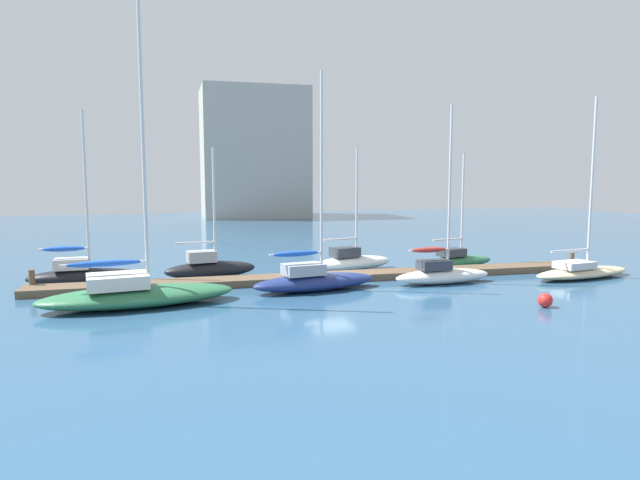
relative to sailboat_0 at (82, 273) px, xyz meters
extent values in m
plane|color=#2D567A|center=(12.76, -2.12, -0.62)|extent=(120.00, 120.00, 0.00)
cube|color=brown|center=(12.76, -2.12, -0.43)|extent=(30.46, 1.72, 0.38)
cylinder|color=brown|center=(-2.07, -1.41, -0.06)|extent=(0.28, 0.28, 1.12)
cylinder|color=brown|center=(27.59, -2.83, -0.06)|extent=(0.28, 0.28, 1.12)
ellipsoid|color=black|center=(0.08, 0.00, -0.19)|extent=(5.63, 1.79, 0.86)
cube|color=silver|center=(-0.47, -0.02, 0.51)|extent=(1.71, 1.16, 0.56)
cylinder|color=silver|center=(0.36, 0.01, 4.30)|extent=(0.13, 0.13, 8.13)
cylinder|color=silver|center=(-0.81, -0.03, 1.31)|extent=(2.34, 0.20, 0.11)
ellipsoid|color=blue|center=(-0.81, -0.03, 1.31)|extent=(2.12, 0.45, 0.28)
ellipsoid|color=#2D7047|center=(3.11, -5.72, -0.18)|extent=(8.61, 3.98, 0.88)
cube|color=silver|center=(2.29, -5.84, 0.54)|extent=(2.75, 2.30, 0.57)
cylinder|color=silver|center=(3.52, -5.66, 6.38)|extent=(0.15, 0.15, 12.25)
cylinder|color=silver|center=(1.79, -5.92, 1.33)|extent=(3.46, 0.63, 0.12)
ellipsoid|color=blue|center=(1.79, -5.92, 1.33)|extent=(3.15, 0.82, 0.28)
ellipsoid|color=black|center=(6.60, 0.33, -0.16)|extent=(5.23, 2.26, 0.93)
cube|color=#9EA3AD|center=(6.10, 0.25, 0.61)|extent=(1.66, 1.28, 0.61)
cylinder|color=silver|center=(6.85, 0.37, 3.44)|extent=(0.13, 0.13, 6.26)
cylinder|color=silver|center=(5.80, 0.21, 1.40)|extent=(2.12, 0.43, 0.10)
ellipsoid|color=navy|center=(11.39, -4.45, -0.21)|extent=(6.68, 2.90, 0.83)
cube|color=#9EA3AD|center=(10.75, -4.55, 0.48)|extent=(2.13, 1.60, 0.54)
cylinder|color=silver|center=(11.70, -4.39, 5.12)|extent=(0.14, 0.14, 9.81)
cylinder|color=silver|center=(10.37, -4.62, 1.28)|extent=(2.69, 0.56, 0.11)
ellipsoid|color=blue|center=(10.37, -4.62, 1.28)|extent=(2.47, 0.76, 0.28)
ellipsoid|color=white|center=(15.01, 0.74, -0.19)|extent=(5.60, 2.79, 0.87)
cube|color=#333842|center=(14.49, 0.61, 0.53)|extent=(1.83, 1.42, 0.57)
cylinder|color=silver|center=(15.27, 0.81, 3.48)|extent=(0.13, 0.13, 6.47)
cylinder|color=silver|center=(14.17, 0.53, 1.32)|extent=(2.22, 0.66, 0.11)
ellipsoid|color=white|center=(18.33, -4.43, -0.24)|extent=(5.52, 1.72, 0.78)
cube|color=#333842|center=(17.79, -4.46, 0.40)|extent=(1.69, 1.08, 0.50)
cylinder|color=silver|center=(18.60, -4.42, 4.40)|extent=(0.13, 0.13, 8.49)
cylinder|color=silver|center=(17.46, -4.48, 1.21)|extent=(2.29, 0.23, 0.11)
ellipsoid|color=#B72D28|center=(17.46, -4.48, 1.21)|extent=(2.08, 0.47, 0.28)
ellipsoid|color=#2D7047|center=(21.67, 0.10, -0.25)|extent=(5.32, 2.55, 0.75)
cube|color=#333842|center=(21.16, 0.00, 0.36)|extent=(1.72, 1.39, 0.48)
cylinder|color=silver|center=(21.92, 0.15, 3.25)|extent=(0.13, 0.13, 6.26)
cylinder|color=silver|center=(20.86, -0.05, 1.17)|extent=(2.13, 0.51, 0.10)
ellipsoid|color=beige|center=(26.63, -4.93, -0.33)|extent=(6.90, 3.02, 0.59)
cube|color=silver|center=(25.98, -5.04, 0.15)|extent=(2.20, 1.65, 0.38)
cylinder|color=silver|center=(26.96, -4.87, 4.64)|extent=(0.14, 0.14, 9.35)
cylinder|color=silver|center=(25.58, -5.11, 0.98)|extent=(2.78, 0.60, 0.11)
sphere|color=red|center=(20.08, -10.45, -0.31)|extent=(0.63, 0.63, 0.63)
cube|color=#ADA89E|center=(15.82, 47.80, 8.20)|extent=(14.27, 11.06, 17.64)
camera|label=1|loc=(4.68, -30.69, 4.99)|focal=31.21mm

